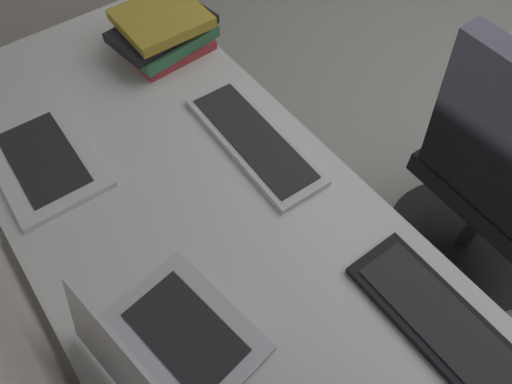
{
  "coord_description": "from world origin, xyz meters",
  "views": [
    {
      "loc": [
        -0.21,
        1.95,
        1.63
      ],
      "look_at": [
        0.16,
        1.67,
        0.95
      ],
      "focal_mm": 33.55,
      "sensor_mm": 36.0,
      "label": 1
    }
  ],
  "objects_px": {
    "laptop_leftmost": "(14,159)",
    "keyboard_main": "(449,331)",
    "drawer_pedestal": "(265,376)",
    "office_chair": "(494,189)",
    "laptop_left": "(162,345)",
    "keyboard_spare": "(254,140)",
    "book_stack_near": "(164,32)"
  },
  "relations": [
    {
      "from": "laptop_leftmost",
      "to": "keyboard_spare",
      "type": "relative_size",
      "value": 0.79
    },
    {
      "from": "keyboard_main",
      "to": "laptop_left",
      "type": "bearing_deg",
      "value": 57.46
    },
    {
      "from": "laptop_left",
      "to": "office_chair",
      "type": "distance_m",
      "value": 1.1
    },
    {
      "from": "drawer_pedestal",
      "to": "keyboard_main",
      "type": "xyz_separation_m",
      "value": [
        -0.21,
        -0.27,
        0.39
      ]
    },
    {
      "from": "laptop_leftmost",
      "to": "keyboard_spare",
      "type": "distance_m",
      "value": 0.55
    },
    {
      "from": "keyboard_main",
      "to": "book_stack_near",
      "type": "xyz_separation_m",
      "value": [
        1.04,
        0.0,
        0.05
      ]
    },
    {
      "from": "drawer_pedestal",
      "to": "keyboard_spare",
      "type": "distance_m",
      "value": 0.61
    },
    {
      "from": "keyboard_spare",
      "to": "drawer_pedestal",
      "type": "bearing_deg",
      "value": 147.02
    },
    {
      "from": "laptop_left",
      "to": "office_chair",
      "type": "relative_size",
      "value": 0.33
    },
    {
      "from": "keyboard_main",
      "to": "keyboard_spare",
      "type": "relative_size",
      "value": 0.99
    },
    {
      "from": "laptop_leftmost",
      "to": "laptop_left",
      "type": "bearing_deg",
      "value": -174.44
    },
    {
      "from": "laptop_left",
      "to": "laptop_leftmost",
      "type": "bearing_deg",
      "value": 5.56
    },
    {
      "from": "office_chair",
      "to": "keyboard_spare",
      "type": "bearing_deg",
      "value": 57.46
    },
    {
      "from": "book_stack_near",
      "to": "drawer_pedestal",
      "type": "bearing_deg",
      "value": 162.37
    },
    {
      "from": "drawer_pedestal",
      "to": "laptop_left",
      "type": "xyz_separation_m",
      "value": [
        0.07,
        0.18,
        0.43
      ]
    },
    {
      "from": "book_stack_near",
      "to": "office_chair",
      "type": "bearing_deg",
      "value": -144.02
    },
    {
      "from": "laptop_leftmost",
      "to": "keyboard_main",
      "type": "distance_m",
      "value": 0.99
    },
    {
      "from": "laptop_left",
      "to": "book_stack_near",
      "type": "height_order",
      "value": "laptop_left"
    },
    {
      "from": "drawer_pedestal",
      "to": "keyboard_spare",
      "type": "xyz_separation_m",
      "value": [
        0.39,
        -0.25,
        0.39
      ]
    },
    {
      "from": "keyboard_main",
      "to": "keyboard_spare",
      "type": "bearing_deg",
      "value": 1.25
    },
    {
      "from": "laptop_leftmost",
      "to": "laptop_left",
      "type": "distance_m",
      "value": 0.57
    },
    {
      "from": "drawer_pedestal",
      "to": "keyboard_main",
      "type": "bearing_deg",
      "value": -128.96
    },
    {
      "from": "drawer_pedestal",
      "to": "office_chair",
      "type": "distance_m",
      "value": 0.87
    },
    {
      "from": "laptop_left",
      "to": "keyboard_spare",
      "type": "distance_m",
      "value": 0.54
    },
    {
      "from": "keyboard_spare",
      "to": "book_stack_near",
      "type": "bearing_deg",
      "value": -1.31
    },
    {
      "from": "drawer_pedestal",
      "to": "keyboard_spare",
      "type": "relative_size",
      "value": 1.64
    },
    {
      "from": "keyboard_spare",
      "to": "book_stack_near",
      "type": "height_order",
      "value": "book_stack_near"
    },
    {
      "from": "laptop_left",
      "to": "book_stack_near",
      "type": "distance_m",
      "value": 0.87
    },
    {
      "from": "keyboard_main",
      "to": "book_stack_near",
      "type": "bearing_deg",
      "value": 0.18
    },
    {
      "from": "laptop_leftmost",
      "to": "drawer_pedestal",
      "type": "bearing_deg",
      "value": -159.44
    },
    {
      "from": "laptop_leftmost",
      "to": "book_stack_near",
      "type": "relative_size",
      "value": 1.12
    },
    {
      "from": "keyboard_spare",
      "to": "book_stack_near",
      "type": "xyz_separation_m",
      "value": [
        0.44,
        -0.01,
        0.05
      ]
    }
  ]
}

